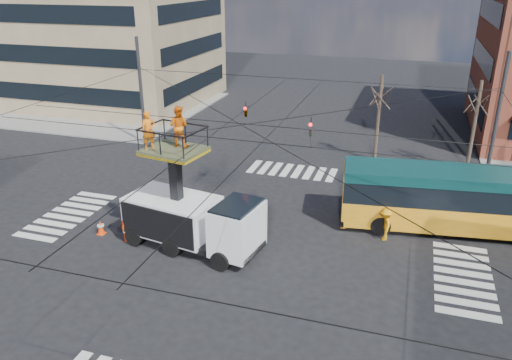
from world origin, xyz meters
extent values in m
plane|color=black|center=(0.00, 0.00, 0.00)|extent=(120.00, 120.00, 0.00)
cube|color=slate|center=(-21.00, 21.00, 0.06)|extent=(18.00, 18.00, 0.12)
cube|color=black|center=(-22.00, 16.00, 2.33)|extent=(15.30, 0.12, 1.50)
cube|color=black|center=(-13.00, 24.00, 2.33)|extent=(0.12, 13.60, 1.50)
cube|color=black|center=(-22.00, 16.00, 5.67)|extent=(15.30, 0.12, 1.50)
cube|color=black|center=(-13.00, 24.00, 5.67)|extent=(0.12, 13.60, 1.50)
cube|color=black|center=(-22.00, 16.00, 9.00)|extent=(15.30, 0.12, 1.50)
cube|color=black|center=(-13.00, 24.00, 9.00)|extent=(0.12, 13.60, 1.50)
cube|color=black|center=(12.00, 24.00, 2.45)|extent=(0.12, 13.60, 1.58)
cube|color=black|center=(12.00, 24.00, 5.95)|extent=(0.12, 13.60, 1.57)
cube|color=black|center=(12.00, 24.00, 9.45)|extent=(0.12, 13.60, 1.57)
cylinder|color=#2D2D30|center=(12.00, 12.00, 4.00)|extent=(0.24, 0.24, 8.00)
cylinder|color=#2D2D30|center=(-12.00, 12.00, 4.00)|extent=(0.24, 0.24, 8.00)
cylinder|color=black|center=(0.00, 12.00, 5.70)|extent=(24.00, 0.03, 0.03)
cylinder|color=black|center=(-12.00, 0.00, 5.70)|extent=(0.03, 24.00, 0.03)
cylinder|color=black|center=(0.00, -12.00, 5.70)|extent=(24.00, 0.03, 0.03)
cylinder|color=black|center=(0.00, 0.00, 5.90)|extent=(24.02, 24.02, 0.03)
cylinder|color=black|center=(0.00, 0.00, 5.90)|extent=(24.02, 24.02, 0.03)
cylinder|color=black|center=(0.00, -1.20, 5.60)|extent=(24.00, 0.03, 0.03)
cylinder|color=black|center=(0.00, 1.20, 5.60)|extent=(24.00, 0.03, 0.03)
cylinder|color=black|center=(-1.20, 0.00, 5.50)|extent=(0.03, 24.00, 0.03)
cylinder|color=black|center=(1.20, 0.00, 5.50)|extent=(0.03, 24.00, 0.03)
imported|color=black|center=(2.50, 3.00, 5.10)|extent=(0.16, 0.20, 1.00)
imported|color=black|center=(-1.50, 5.00, 5.35)|extent=(0.26, 1.24, 0.50)
cylinder|color=#382B21|center=(5.00, 13.50, 3.00)|extent=(0.24, 0.24, 6.00)
cylinder|color=#382B21|center=(11.00, 13.50, 3.00)|extent=(0.24, 0.24, 6.00)
cube|color=black|center=(-2.31, -1.05, 0.55)|extent=(7.27, 3.34, 0.30)
cube|color=white|center=(0.25, -1.48, 1.55)|extent=(2.18, 2.67, 2.20)
cube|color=black|center=(0.25, -1.48, 2.35)|extent=(1.96, 2.53, 0.80)
cube|color=white|center=(-3.20, -0.90, 1.45)|extent=(4.56, 3.17, 1.80)
cylinder|color=black|center=(-0.14, -2.58, 0.45)|extent=(0.95, 0.50, 0.90)
cylinder|color=black|center=(0.25, -0.31, 0.45)|extent=(0.95, 0.50, 0.90)
cylinder|color=black|center=(-2.70, -2.15, 0.45)|extent=(0.95, 0.50, 0.90)
cylinder|color=black|center=(-2.32, 0.12, 0.45)|extent=(0.95, 0.50, 0.90)
cylinder|color=black|center=(-4.87, -1.78, 0.45)|extent=(0.95, 0.50, 0.90)
cylinder|color=black|center=(-4.49, 0.49, 0.45)|extent=(0.95, 0.50, 0.90)
cube|color=black|center=(-2.90, -0.95, 3.08)|extent=(0.52, 0.52, 3.36)
cube|color=#434428|center=(-2.90, -0.95, 4.76)|extent=(2.91, 2.50, 0.12)
cube|color=yellow|center=(-2.90, -0.95, 4.64)|extent=(2.91, 2.50, 0.12)
imported|color=orange|center=(-3.89, -1.30, 5.67)|extent=(0.72, 0.73, 1.71)
imported|color=orange|center=(-2.80, -0.55, 5.75)|extent=(0.93, 0.73, 1.86)
cube|color=#C27E12|center=(10.56, 4.58, 0.95)|extent=(13.09, 4.28, 1.30)
cube|color=black|center=(10.56, 4.58, 2.15)|extent=(13.08, 4.23, 1.10)
cube|color=#0B3132|center=(10.56, 4.58, 2.95)|extent=(13.09, 4.28, 0.50)
cube|color=#C27E12|center=(4.29, 3.74, 1.60)|extent=(0.58, 2.48, 2.80)
cube|color=black|center=(4.24, 3.73, 0.45)|extent=(0.49, 2.60, 0.30)
cube|color=gold|center=(4.38, 3.75, 2.85)|extent=(0.31, 1.60, 0.35)
cylinder|color=black|center=(6.25, 2.81, 0.50)|extent=(1.03, 0.43, 1.00)
cylinder|color=black|center=(5.94, 5.15, 0.50)|extent=(1.03, 0.43, 1.00)
cone|color=#FF410A|center=(-7.05, -1.32, 0.36)|extent=(0.36, 0.36, 0.72)
imported|color=#F8440F|center=(-5.48, -1.53, 0.82)|extent=(0.71, 1.04, 1.64)
imported|color=orange|center=(6.47, 2.39, 0.83)|extent=(0.87, 1.20, 1.67)
camera|label=1|loc=(7.01, -20.00, 12.04)|focal=35.00mm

